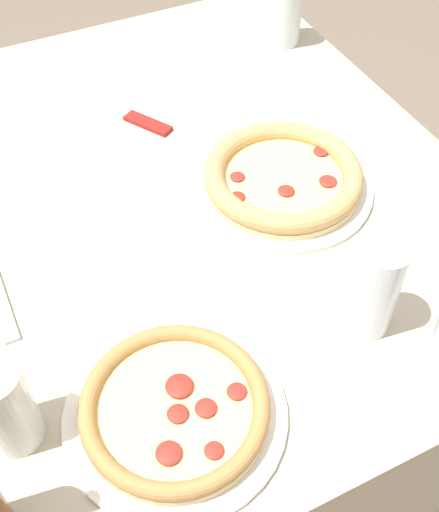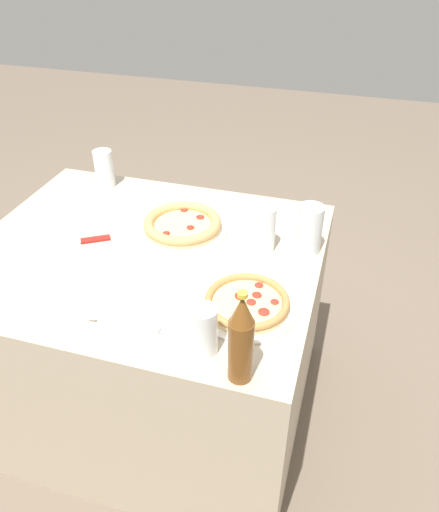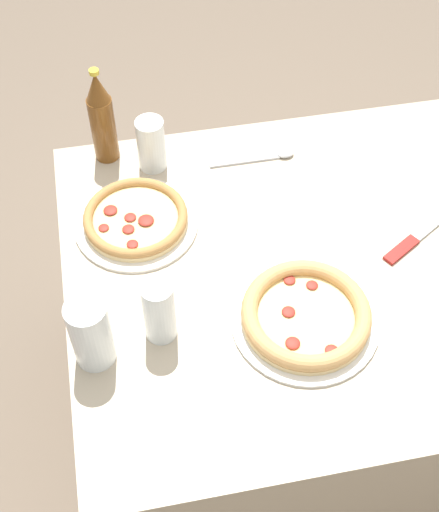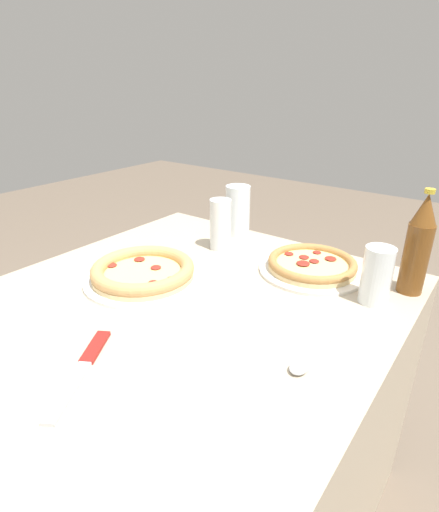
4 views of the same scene
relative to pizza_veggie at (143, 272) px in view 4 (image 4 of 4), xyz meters
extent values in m
cube|color=#B7A88E|center=(-0.08, -0.14, -0.37)|extent=(1.07, 0.88, 0.70)
cylinder|color=white|center=(0.00, 0.00, -0.02)|extent=(0.29, 0.29, 0.01)
cylinder|color=#E5C689|center=(0.00, 0.00, -0.01)|extent=(0.25, 0.25, 0.01)
cylinder|color=#EACC7F|center=(0.00, 0.00, 0.00)|extent=(0.22, 0.22, 0.00)
torus|color=tan|center=(0.00, 0.00, 0.01)|extent=(0.25, 0.25, 0.03)
ellipsoid|color=maroon|center=(0.04, 0.06, 0.00)|extent=(0.03, 0.03, 0.01)
ellipsoid|color=maroon|center=(-0.03, -0.06, 0.00)|extent=(0.02, 0.02, 0.01)
ellipsoid|color=maroon|center=(0.01, -0.09, 0.00)|extent=(0.02, 0.02, 0.01)
ellipsoid|color=maroon|center=(-0.03, 0.09, 0.00)|extent=(0.03, 0.03, 0.01)
ellipsoid|color=maroon|center=(0.03, -0.01, 0.00)|extent=(0.03, 0.03, 0.01)
cylinder|color=silver|center=(0.29, -0.31, -0.02)|extent=(0.27, 0.27, 0.01)
cylinder|color=#E5C689|center=(0.29, -0.31, -0.01)|extent=(0.22, 0.22, 0.01)
cylinder|color=#EACC7F|center=(0.29, -0.31, 0.00)|extent=(0.20, 0.20, 0.00)
torus|color=#AD7A42|center=(0.29, -0.31, 0.01)|extent=(0.22, 0.22, 0.02)
ellipsoid|color=maroon|center=(0.36, -0.29, 0.00)|extent=(0.02, 0.02, 0.00)
ellipsoid|color=maroon|center=(0.30, -0.31, 0.00)|extent=(0.03, 0.03, 0.01)
ellipsoid|color=maroon|center=(0.31, -0.24, 0.00)|extent=(0.02, 0.02, 0.01)
ellipsoid|color=maroon|center=(0.27, -0.29, 0.01)|extent=(0.03, 0.03, 0.01)
ellipsoid|color=maroon|center=(0.31, -0.28, 0.00)|extent=(0.03, 0.03, 0.01)
ellipsoid|color=maroon|center=(0.34, -0.34, 0.01)|extent=(0.03, 0.03, 0.01)
cylinder|color=white|center=(0.40, 0.00, 0.06)|extent=(0.08, 0.08, 0.16)
cylinder|color=silver|center=(0.40, 0.00, 0.03)|extent=(0.06, 0.06, 0.09)
cylinder|color=white|center=(0.28, -0.03, 0.05)|extent=(0.06, 0.06, 0.15)
cylinder|color=#F4A323|center=(0.28, -0.03, 0.03)|extent=(0.05, 0.05, 0.09)
cylinder|color=white|center=(0.23, -0.48, 0.04)|extent=(0.06, 0.06, 0.13)
cylinder|color=beige|center=(0.23, -0.48, 0.02)|extent=(0.05, 0.05, 0.08)
cylinder|color=brown|center=(0.33, -0.54, 0.06)|extent=(0.06, 0.06, 0.16)
cone|color=brown|center=(0.33, -0.54, 0.18)|extent=(0.05, 0.05, 0.07)
cylinder|color=gold|center=(0.33, -0.54, 0.22)|extent=(0.02, 0.02, 0.01)
cube|color=maroon|center=(-0.24, -0.13, -0.02)|extent=(0.09, 0.07, 0.01)
cube|color=silver|center=(-0.34, -0.19, -0.02)|extent=(0.13, 0.09, 0.01)
cube|color=silver|center=(0.02, -0.46, -0.02)|extent=(0.17, 0.02, 0.01)
ellipsoid|color=silver|center=(-0.07, -0.46, -0.01)|extent=(0.04, 0.03, 0.01)
camera|label=1|loc=(0.64, -0.42, 0.68)|focal=45.00mm
camera|label=2|loc=(0.50, -1.28, 0.85)|focal=35.00mm
camera|label=3|loc=(0.31, 0.71, 1.14)|focal=50.00mm
camera|label=4|loc=(-0.59, -0.67, 0.43)|focal=28.00mm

